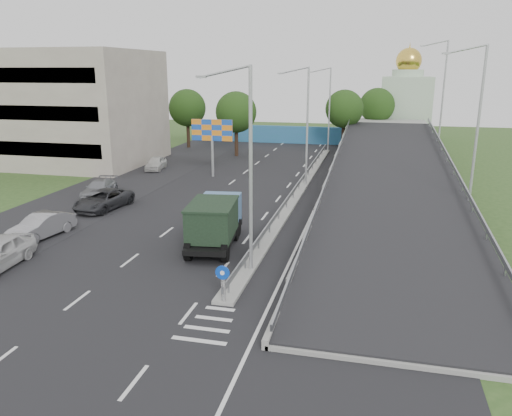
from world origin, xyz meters
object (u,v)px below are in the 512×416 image
(billboard, at_px, (212,133))
(dump_truck, at_px, (215,220))
(lamp_post_far, at_px, (328,105))
(parked_car_d, at_px, (99,188))
(parked_car_b, at_px, (41,226))
(lamp_post_mid, at_px, (305,120))
(lamp_post_near, at_px, (247,160))
(church, at_px, (405,103))
(parked_car_c, at_px, (104,200))
(sign_bollard, at_px, (223,283))
(parked_car_e, at_px, (156,163))

(billboard, relative_size, dump_truck, 0.83)
(lamp_post_far, height_order, parked_car_d, lamp_post_far)
(parked_car_b, bearing_deg, lamp_post_mid, 61.76)
(lamp_post_near, height_order, church, church)
(parked_car_d, bearing_deg, parked_car_c, -64.60)
(sign_bollard, xyz_separation_m, lamp_post_mid, (0.11, 23.83, 4.77))
(parked_car_b, xyz_separation_m, parked_car_d, (-1.99, 10.14, -0.07))
(church, height_order, dump_truck, church)
(sign_bollard, relative_size, parked_car_b, 0.37)
(church, distance_m, parked_car_e, 39.88)
(dump_truck, height_order, parked_car_c, dump_truck)
(lamp_post_mid, height_order, dump_truck, lamp_post_mid)
(lamp_post_near, height_order, parked_car_e, lamp_post_near)
(billboard, height_order, parked_car_b, billboard)
(church, bearing_deg, lamp_post_near, -100.38)
(sign_bollard, bearing_deg, parked_car_d, 133.71)
(sign_bollard, xyz_separation_m, lamp_post_near, (0.11, 3.83, 4.77))
(parked_car_e, bearing_deg, church, 39.78)
(dump_truck, bearing_deg, lamp_post_mid, 73.13)
(lamp_post_far, bearing_deg, parked_car_e, -134.95)
(church, bearing_deg, parked_car_e, -130.76)
(sign_bollard, bearing_deg, billboard, 109.21)
(lamp_post_mid, xyz_separation_m, parked_car_c, (-13.36, -10.91, -5.09))
(dump_truck, height_order, parked_car_e, dump_truck)
(sign_bollard, relative_size, billboard, 0.30)
(lamp_post_mid, height_order, billboard, lamp_post_mid)
(parked_car_b, distance_m, parked_car_e, 21.78)
(sign_bollard, distance_m, dump_truck, 7.76)
(sign_bollard, xyz_separation_m, parked_car_b, (-13.60, 6.16, -0.30))
(sign_bollard, height_order, lamp_post_far, lamp_post_far)
(billboard, bearing_deg, dump_truck, -71.30)
(sign_bollard, height_order, lamp_post_mid, lamp_post_mid)
(parked_car_d, distance_m, parked_car_e, 11.52)
(lamp_post_far, distance_m, parked_car_b, 40.40)
(parked_car_d, bearing_deg, church, 49.21)
(lamp_post_near, distance_m, church, 54.90)
(lamp_post_far, relative_size, dump_truck, 1.52)
(sign_bollard, relative_size, parked_car_c, 0.33)
(lamp_post_far, height_order, dump_truck, lamp_post_far)
(dump_truck, bearing_deg, sign_bollard, -76.69)
(lamp_post_near, xyz_separation_m, parked_car_e, (-15.97, 24.00, -5.13))
(lamp_post_mid, height_order, parked_car_e, lamp_post_mid)
(lamp_post_far, height_order, billboard, lamp_post_far)
(church, bearing_deg, parked_car_d, -121.65)
(lamp_post_far, xyz_separation_m, church, (9.89, 14.00, -0.50))
(parked_car_b, height_order, parked_car_d, parked_car_b)
(dump_truck, bearing_deg, parked_car_e, 115.38)
(billboard, bearing_deg, parked_car_b, -103.17)
(parked_car_d, bearing_deg, sign_bollard, -55.43)
(church, relative_size, parked_car_b, 3.09)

